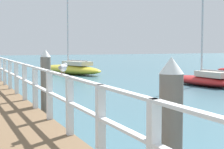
# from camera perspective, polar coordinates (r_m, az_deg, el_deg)

# --- Properties ---
(pier_railing) EXTENTS (0.12, 22.37, 1.09)m
(pier_railing) POSITION_cam_1_polar(r_m,az_deg,el_deg) (11.66, -12.99, -0.49)
(pier_railing) COLOR white
(pier_railing) RESTS_ON pier_deck
(dock_piling_near) EXTENTS (0.29, 0.29, 2.06)m
(dock_piling_near) POSITION_cam_1_polar(r_m,az_deg,el_deg) (4.59, 8.78, -10.15)
(dock_piling_near) COLOR #6B6056
(dock_piling_near) RESTS_ON ground_plane
(dock_piling_far) EXTENTS (0.29, 0.29, 2.06)m
(dock_piling_far) POSITION_cam_1_polar(r_m,az_deg,el_deg) (10.62, -9.90, -1.82)
(dock_piling_far) COLOR #6B6056
(dock_piling_far) RESTS_ON ground_plane
(seagull_foreground) EXTENTS (0.28, 0.43, 0.21)m
(seagull_foreground) POSITION_cam_1_polar(r_m,az_deg,el_deg) (7.41, -7.36, 1.08)
(seagull_foreground) COLOR white
(seagull_foreground) RESTS_ON pier_railing
(boat_0) EXTENTS (3.98, 7.06, 7.18)m
(boat_0) POSITION_cam_1_polar(r_m,az_deg,el_deg) (28.63, -6.14, 0.90)
(boat_0) COLOR gold
(boat_0) RESTS_ON ground_plane
(boat_3) EXTENTS (2.33, 5.56, 5.67)m
(boat_3) POSITION_cam_1_polar(r_m,az_deg,el_deg) (21.00, 13.89, -0.75)
(boat_3) COLOR red
(boat_3) RESTS_ON ground_plane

